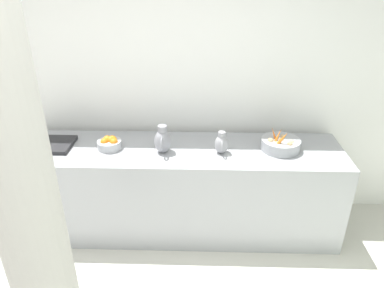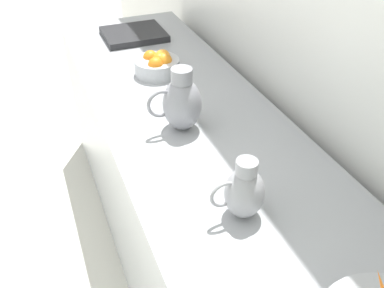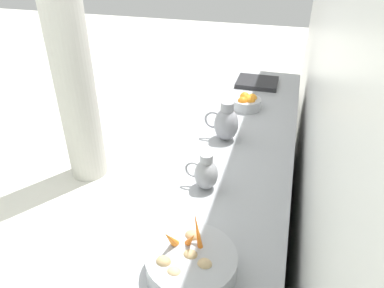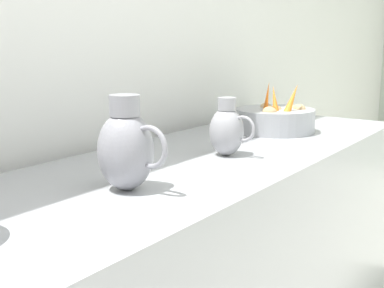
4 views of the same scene
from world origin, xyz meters
name	(u,v)px [view 1 (image 1 of 4)]	position (x,y,z in m)	size (l,w,h in m)	color
tile_wall_left	(235,67)	(-1.95, 0.65, 1.50)	(0.10, 7.61, 3.00)	white
prep_counter	(180,189)	(-1.48, 0.15, 0.44)	(0.72, 2.95, 0.88)	#9EA0A5
vegetable_colander	(280,144)	(-1.49, 1.06, 0.93)	(0.34, 0.34, 0.23)	#9EA0A5
orange_bowl	(110,143)	(-1.47, -0.47, 0.93)	(0.22, 0.22, 0.11)	#ADAFB5
metal_pitcher_tall	(163,140)	(-1.41, 0.01, 0.99)	(0.21, 0.15, 0.25)	gray
metal_pitcher_short	(221,144)	(-1.41, 0.53, 0.97)	(0.17, 0.12, 0.20)	#939399
counter_sink_basin	(56,145)	(-1.49, -0.97, 0.90)	(0.34, 0.30, 0.04)	#232326
support_column	(17,174)	(-0.02, -0.50, 1.50)	(0.33, 0.33, 3.00)	#B2AFA8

